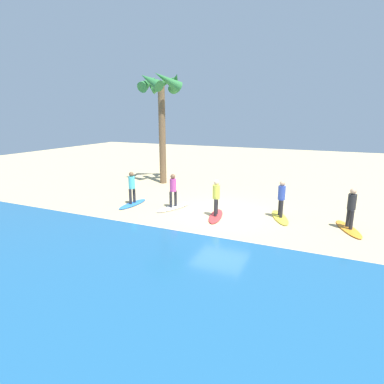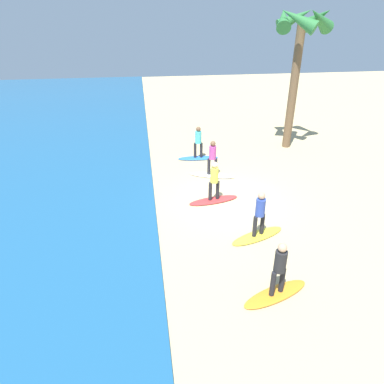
{
  "view_description": "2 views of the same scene",
  "coord_description": "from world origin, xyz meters",
  "px_view_note": "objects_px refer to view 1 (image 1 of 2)",
  "views": [
    {
      "loc": [
        -4.38,
        13.25,
        4.51
      ],
      "look_at": [
        0.93,
        1.3,
        1.24
      ],
      "focal_mm": 28.86,
      "sensor_mm": 36.0,
      "label": 1
    },
    {
      "loc": [
        -12.18,
        3.28,
        6.99
      ],
      "look_at": [
        -0.88,
        1.64,
        0.99
      ],
      "focal_mm": 32.72,
      "sensor_mm": 36.0,
      "label": 2
    }
  ],
  "objects_px": {
    "palm_tree": "(161,94)",
    "surfer_white": "(173,188)",
    "surfboard_white": "(173,207)",
    "surfer_yellow": "(281,196)",
    "surfboard_yellow": "(280,217)",
    "surfer_red": "(216,195)",
    "surfboard_blue": "(133,204)",
    "surfer_blue": "(132,185)",
    "surfboard_red": "(216,216)",
    "surfer_orange": "(352,205)",
    "surfboard_orange": "(348,229)"
  },
  "relations": [
    {
      "from": "palm_tree",
      "to": "surfer_white",
      "type": "bearing_deg",
      "value": 123.9
    },
    {
      "from": "surfer_orange",
      "to": "surfer_red",
      "type": "height_order",
      "value": "same"
    },
    {
      "from": "surfer_orange",
      "to": "surfboard_red",
      "type": "relative_size",
      "value": 0.78
    },
    {
      "from": "surfboard_yellow",
      "to": "surfboard_white",
      "type": "relative_size",
      "value": 1.0
    },
    {
      "from": "surfer_blue",
      "to": "surfer_yellow",
      "type": "bearing_deg",
      "value": -172.96
    },
    {
      "from": "surfboard_yellow",
      "to": "surfer_orange",
      "type": "bearing_deg",
      "value": 61.15
    },
    {
      "from": "surfboard_orange",
      "to": "palm_tree",
      "type": "height_order",
      "value": "palm_tree"
    },
    {
      "from": "surfboard_orange",
      "to": "surfer_yellow",
      "type": "xyz_separation_m",
      "value": [
        2.75,
        -0.36,
        0.99
      ]
    },
    {
      "from": "surfer_yellow",
      "to": "surfboard_white",
      "type": "height_order",
      "value": "surfer_yellow"
    },
    {
      "from": "surfboard_blue",
      "to": "palm_tree",
      "type": "xyz_separation_m",
      "value": [
        1.13,
        -5.27,
        5.77
      ]
    },
    {
      "from": "surfboard_yellow",
      "to": "surfer_white",
      "type": "relative_size",
      "value": 1.28
    },
    {
      "from": "surfboard_white",
      "to": "surfboard_blue",
      "type": "distance_m",
      "value": 2.22
    },
    {
      "from": "surfboard_yellow",
      "to": "surfboard_red",
      "type": "distance_m",
      "value": 2.88
    },
    {
      "from": "surfboard_blue",
      "to": "surfer_blue",
      "type": "bearing_deg",
      "value": 0.0
    },
    {
      "from": "surfboard_yellow",
      "to": "surfboard_red",
      "type": "relative_size",
      "value": 1.0
    },
    {
      "from": "surfboard_yellow",
      "to": "surfer_yellow",
      "type": "height_order",
      "value": "surfer_yellow"
    },
    {
      "from": "surfboard_yellow",
      "to": "surfer_red",
      "type": "height_order",
      "value": "surfer_red"
    },
    {
      "from": "surfboard_orange",
      "to": "surfer_red",
      "type": "relative_size",
      "value": 1.28
    },
    {
      "from": "surfer_yellow",
      "to": "surfboard_white",
      "type": "xyz_separation_m",
      "value": [
        5.08,
        0.59,
        -0.99
      ]
    },
    {
      "from": "surfboard_orange",
      "to": "surfer_yellow",
      "type": "height_order",
      "value": "surfer_yellow"
    },
    {
      "from": "surfboard_blue",
      "to": "surfer_blue",
      "type": "height_order",
      "value": "surfer_blue"
    },
    {
      "from": "surfboard_red",
      "to": "surfboard_blue",
      "type": "distance_m",
      "value": 4.59
    },
    {
      "from": "surfboard_orange",
      "to": "surfboard_yellow",
      "type": "bearing_deg",
      "value": -117.76
    },
    {
      "from": "surfer_blue",
      "to": "surfboard_white",
      "type": "bearing_deg",
      "value": -172.06
    },
    {
      "from": "surfboard_blue",
      "to": "surfboard_white",
      "type": "bearing_deg",
      "value": 100.07
    },
    {
      "from": "surfboard_yellow",
      "to": "surfer_white",
      "type": "bearing_deg",
      "value": -104.73
    },
    {
      "from": "surfer_yellow",
      "to": "surfer_blue",
      "type": "bearing_deg",
      "value": 7.04
    },
    {
      "from": "palm_tree",
      "to": "surfer_blue",
      "type": "bearing_deg",
      "value": 102.12
    },
    {
      "from": "surfboard_blue",
      "to": "surfer_yellow",
      "type": "bearing_deg",
      "value": 99.18
    },
    {
      "from": "surfer_orange",
      "to": "surfer_white",
      "type": "relative_size",
      "value": 1.0
    },
    {
      "from": "surfer_red",
      "to": "surfer_blue",
      "type": "relative_size",
      "value": 1.0
    },
    {
      "from": "surfboard_red",
      "to": "palm_tree",
      "type": "relative_size",
      "value": 0.29
    },
    {
      "from": "surfer_orange",
      "to": "surfer_yellow",
      "type": "xyz_separation_m",
      "value": [
        2.75,
        -0.36,
        0.0
      ]
    },
    {
      "from": "surfboard_orange",
      "to": "surfboard_white",
      "type": "bearing_deg",
      "value": -108.59
    },
    {
      "from": "surfboard_yellow",
      "to": "surfer_blue",
      "type": "relative_size",
      "value": 1.28
    },
    {
      "from": "surfboard_yellow",
      "to": "surfboard_blue",
      "type": "xyz_separation_m",
      "value": [
        7.29,
        0.9,
        0.0
      ]
    },
    {
      "from": "surfer_orange",
      "to": "surfer_red",
      "type": "xyz_separation_m",
      "value": [
        5.45,
        0.64,
        0.0
      ]
    },
    {
      "from": "surfboard_red",
      "to": "surfboard_orange",
      "type": "bearing_deg",
      "value": 85.56
    },
    {
      "from": "surfer_red",
      "to": "palm_tree",
      "type": "distance_m",
      "value": 9.19
    },
    {
      "from": "surfer_orange",
      "to": "surfboard_blue",
      "type": "distance_m",
      "value": 10.1
    },
    {
      "from": "surfboard_orange",
      "to": "palm_tree",
      "type": "relative_size",
      "value": 0.29
    },
    {
      "from": "surfboard_white",
      "to": "palm_tree",
      "type": "relative_size",
      "value": 0.29
    },
    {
      "from": "surfer_white",
      "to": "surfer_blue",
      "type": "bearing_deg",
      "value": 7.94
    },
    {
      "from": "surfer_white",
      "to": "surfboard_blue",
      "type": "bearing_deg",
      "value": 7.94
    },
    {
      "from": "surfboard_yellow",
      "to": "surfer_blue",
      "type": "height_order",
      "value": "surfer_blue"
    },
    {
      "from": "surfboard_white",
      "to": "palm_tree",
      "type": "bearing_deg",
      "value": -126.73
    },
    {
      "from": "surfboard_orange",
      "to": "palm_tree",
      "type": "distance_m",
      "value": 13.44
    },
    {
      "from": "surfboard_orange",
      "to": "surfer_orange",
      "type": "distance_m",
      "value": 0.99
    },
    {
      "from": "surfer_white",
      "to": "surfer_blue",
      "type": "distance_m",
      "value": 2.22
    },
    {
      "from": "surfboard_white",
      "to": "surfer_yellow",
      "type": "bearing_deg",
      "value": 116.03
    }
  ]
}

